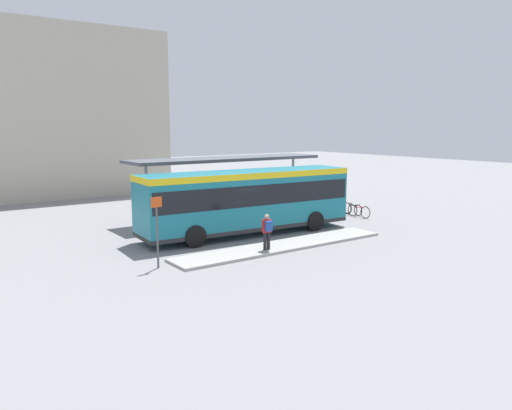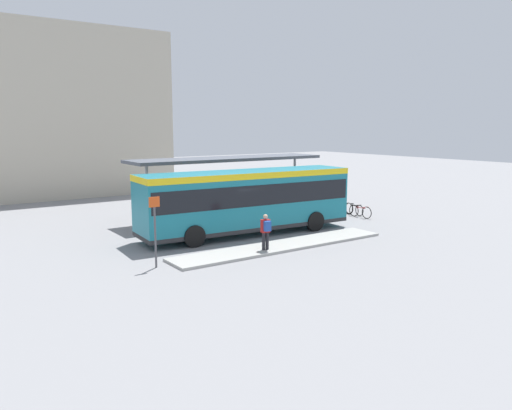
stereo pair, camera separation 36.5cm
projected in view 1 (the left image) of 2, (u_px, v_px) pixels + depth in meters
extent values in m
plane|color=gray|center=(247.00, 234.00, 25.54)|extent=(120.00, 120.00, 0.00)
cube|color=#9E9E99|center=(283.00, 246.00, 22.81)|extent=(10.96, 1.80, 0.12)
cube|color=#197284|center=(247.00, 199.00, 25.26)|extent=(11.31, 3.16, 2.90)
cube|color=yellow|center=(247.00, 174.00, 25.05)|extent=(11.33, 3.18, 0.30)
cube|color=black|center=(247.00, 193.00, 25.20)|extent=(11.09, 3.18, 1.01)
cube|color=black|center=(332.00, 186.00, 28.12)|extent=(0.23, 2.24, 1.11)
cube|color=#28282B|center=(247.00, 226.00, 25.47)|extent=(11.32, 3.17, 0.20)
cylinder|color=black|center=(289.00, 215.00, 28.25)|extent=(1.05, 0.35, 1.03)
cylinder|color=black|center=(315.00, 221.00, 26.29)|extent=(1.05, 0.35, 1.03)
cylinder|color=black|center=(175.00, 228.00, 24.63)|extent=(1.05, 0.35, 1.03)
cylinder|color=black|center=(195.00, 236.00, 22.67)|extent=(1.05, 0.35, 1.03)
cylinder|color=#232328|center=(265.00, 241.00, 21.77)|extent=(0.14, 0.14, 0.77)
cylinder|color=#232328|center=(268.00, 241.00, 21.85)|extent=(0.14, 0.14, 0.77)
cube|color=#B21E1E|center=(267.00, 226.00, 21.70)|extent=(0.42, 0.27, 0.58)
cube|color=#234CA3|center=(269.00, 226.00, 21.52)|extent=(0.32, 0.24, 0.44)
sphere|color=tan|center=(267.00, 217.00, 21.64)|extent=(0.21, 0.21, 0.21)
torus|color=black|center=(365.00, 212.00, 29.83)|extent=(0.09, 0.73, 0.73)
torus|color=black|center=(352.00, 210.00, 30.59)|extent=(0.09, 0.73, 0.73)
cylinder|color=red|center=(359.00, 207.00, 30.17)|extent=(0.08, 0.78, 0.04)
cylinder|color=red|center=(357.00, 208.00, 30.32)|extent=(0.04, 0.04, 0.36)
cube|color=black|center=(357.00, 205.00, 30.29)|extent=(0.08, 0.18, 0.04)
cylinder|color=red|center=(364.00, 207.00, 29.85)|extent=(0.48, 0.06, 0.03)
torus|color=black|center=(358.00, 210.00, 30.71)|extent=(0.09, 0.70, 0.70)
torus|color=black|center=(347.00, 208.00, 31.50)|extent=(0.09, 0.70, 0.70)
cylinder|color=black|center=(353.00, 205.00, 31.07)|extent=(0.08, 0.74, 0.04)
cylinder|color=black|center=(351.00, 206.00, 31.22)|extent=(0.04, 0.04, 0.34)
cube|color=black|center=(351.00, 203.00, 31.19)|extent=(0.08, 0.18, 0.04)
cylinder|color=black|center=(357.00, 205.00, 30.74)|extent=(0.48, 0.06, 0.03)
torus|color=black|center=(335.00, 206.00, 32.06)|extent=(0.11, 0.74, 0.74)
torus|color=black|center=(347.00, 208.00, 31.31)|extent=(0.11, 0.74, 0.74)
cylinder|color=orange|center=(341.00, 204.00, 31.65)|extent=(0.10, 0.78, 0.04)
cylinder|color=orange|center=(343.00, 205.00, 31.52)|extent=(0.04, 0.04, 0.36)
cube|color=black|center=(343.00, 202.00, 31.49)|extent=(0.09, 0.19, 0.04)
cylinder|color=orange|center=(336.00, 201.00, 31.94)|extent=(0.48, 0.07, 0.03)
torus|color=black|center=(328.00, 205.00, 32.83)|extent=(0.11, 0.69, 0.69)
torus|color=black|center=(339.00, 207.00, 32.14)|extent=(0.11, 0.69, 0.69)
cylinder|color=silver|center=(334.00, 202.00, 32.45)|extent=(0.11, 0.72, 0.04)
cylinder|color=silver|center=(336.00, 203.00, 32.34)|extent=(0.04, 0.04, 0.34)
cube|color=black|center=(336.00, 201.00, 32.31)|extent=(0.09, 0.19, 0.04)
cylinder|color=silver|center=(329.00, 200.00, 32.71)|extent=(0.48, 0.08, 0.03)
cube|color=#4C515B|center=(227.00, 159.00, 29.76)|extent=(12.16, 2.81, 0.18)
cylinder|color=gray|center=(147.00, 196.00, 27.06)|extent=(0.16, 0.16, 3.45)
cylinder|color=gray|center=(293.00, 183.00, 33.02)|extent=(0.16, 0.16, 3.45)
cylinder|color=slate|center=(312.00, 210.00, 31.04)|extent=(0.78, 0.78, 0.54)
sphere|color=#286B2D|center=(312.00, 201.00, 30.94)|extent=(0.90, 0.90, 0.90)
cylinder|color=slate|center=(198.00, 227.00, 25.95)|extent=(0.83, 0.83, 0.60)
sphere|color=#286B2D|center=(197.00, 214.00, 25.85)|extent=(0.96, 0.96, 0.96)
cylinder|color=#4C4C51|center=(157.00, 238.00, 19.29)|extent=(0.08, 0.08, 2.40)
cube|color=#D84C19|center=(156.00, 202.00, 19.07)|extent=(0.44, 0.03, 0.40)
cube|color=#BCB29E|center=(20.00, 113.00, 40.64)|extent=(20.23, 13.33, 12.97)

